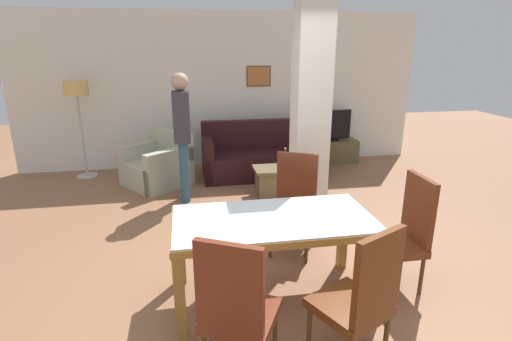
{
  "coord_description": "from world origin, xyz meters",
  "views": [
    {
      "loc": [
        -0.67,
        -2.98,
        2.15
      ],
      "look_at": [
        0.0,
        0.84,
        0.92
      ],
      "focal_mm": 28.0,
      "sensor_mm": 36.0,
      "label": 1
    }
  ],
  "objects_px": {
    "dining_chair_far_right": "(294,202)",
    "armchair": "(159,167)",
    "dining_chair_near_left": "(236,306)",
    "bottle": "(285,159)",
    "coffee_table": "(277,181)",
    "tv_stand": "(328,151)",
    "tv_screen": "(329,126)",
    "dining_chair_near_right": "(361,296)",
    "dining_table": "(273,235)",
    "standing_person": "(182,128)",
    "dining_chair_head_right": "(404,231)",
    "floor_lamp": "(77,97)",
    "sofa": "(261,157)"
  },
  "relations": [
    {
      "from": "dining_chair_far_right",
      "to": "coffee_table",
      "type": "bearing_deg",
      "value": -70.38
    },
    {
      "from": "standing_person",
      "to": "coffee_table",
      "type": "bearing_deg",
      "value": 90.0
    },
    {
      "from": "standing_person",
      "to": "bottle",
      "type": "bearing_deg",
      "value": 92.72
    },
    {
      "from": "sofa",
      "to": "floor_lamp",
      "type": "xyz_separation_m",
      "value": [
        -2.93,
        0.41,
        1.04
      ]
    },
    {
      "from": "dining_table",
      "to": "tv_screen",
      "type": "xyz_separation_m",
      "value": [
        1.94,
        3.98,
        0.09
      ]
    },
    {
      "from": "coffee_table",
      "to": "tv_screen",
      "type": "distance_m",
      "value": 2.06
    },
    {
      "from": "coffee_table",
      "to": "tv_stand",
      "type": "xyz_separation_m",
      "value": [
        1.33,
        1.51,
        -0.0
      ]
    },
    {
      "from": "bottle",
      "to": "tv_screen",
      "type": "relative_size",
      "value": 0.33
    },
    {
      "from": "sofa",
      "to": "tv_screen",
      "type": "distance_m",
      "value": 1.53
    },
    {
      "from": "dining_chair_far_right",
      "to": "standing_person",
      "type": "relative_size",
      "value": 0.59
    },
    {
      "from": "coffee_table",
      "to": "tv_stand",
      "type": "height_order",
      "value": "tv_stand"
    },
    {
      "from": "dining_table",
      "to": "dining_chair_near_left",
      "type": "height_order",
      "value": "dining_chair_near_left"
    },
    {
      "from": "tv_stand",
      "to": "tv_screen",
      "type": "distance_m",
      "value": 0.49
    },
    {
      "from": "armchair",
      "to": "standing_person",
      "type": "distance_m",
      "value": 1.14
    },
    {
      "from": "dining_chair_near_left",
      "to": "floor_lamp",
      "type": "distance_m",
      "value": 5.13
    },
    {
      "from": "tv_stand",
      "to": "tv_screen",
      "type": "height_order",
      "value": "tv_screen"
    },
    {
      "from": "bottle",
      "to": "dining_chair_head_right",
      "type": "bearing_deg",
      "value": -79.43
    },
    {
      "from": "dining_table",
      "to": "tv_stand",
      "type": "relative_size",
      "value": 1.54
    },
    {
      "from": "dining_table",
      "to": "tv_stand",
      "type": "xyz_separation_m",
      "value": [
        1.94,
        3.98,
        -0.4
      ]
    },
    {
      "from": "armchair",
      "to": "dining_chair_near_left",
      "type": "bearing_deg",
      "value": 151.68
    },
    {
      "from": "dining_chair_near_right",
      "to": "tv_stand",
      "type": "height_order",
      "value": "dining_chair_near_right"
    },
    {
      "from": "coffee_table",
      "to": "bottle",
      "type": "distance_m",
      "value": 0.34
    },
    {
      "from": "dining_chair_far_right",
      "to": "bottle",
      "type": "height_order",
      "value": "dining_chair_far_right"
    },
    {
      "from": "dining_chair_far_right",
      "to": "armchair",
      "type": "height_order",
      "value": "dining_chair_far_right"
    },
    {
      "from": "coffee_table",
      "to": "bottle",
      "type": "bearing_deg",
      "value": 26.9
    },
    {
      "from": "dining_table",
      "to": "dining_chair_head_right",
      "type": "bearing_deg",
      "value": 0.0
    },
    {
      "from": "dining_chair_near_right",
      "to": "armchair",
      "type": "xyz_separation_m",
      "value": [
        -1.56,
        4.1,
        -0.26
      ]
    },
    {
      "from": "tv_screen",
      "to": "standing_person",
      "type": "distance_m",
      "value": 3.07
    },
    {
      "from": "dining_chair_near_left",
      "to": "sofa",
      "type": "relative_size",
      "value": 0.53
    },
    {
      "from": "floor_lamp",
      "to": "dining_chair_near_left",
      "type": "bearing_deg",
      "value": -67.29
    },
    {
      "from": "dining_chair_near_right",
      "to": "armchair",
      "type": "relative_size",
      "value": 0.88
    },
    {
      "from": "dining_chair_head_right",
      "to": "floor_lamp",
      "type": "height_order",
      "value": "floor_lamp"
    },
    {
      "from": "dining_chair_near_left",
      "to": "dining_chair_near_right",
      "type": "bearing_deg",
      "value": 24.97
    },
    {
      "from": "coffee_table",
      "to": "bottle",
      "type": "xyz_separation_m",
      "value": [
        0.13,
        0.07,
        0.31
      ]
    },
    {
      "from": "dining_table",
      "to": "coffee_table",
      "type": "relative_size",
      "value": 2.44
    },
    {
      "from": "bottle",
      "to": "coffee_table",
      "type": "bearing_deg",
      "value": -153.1
    },
    {
      "from": "dining_table",
      "to": "tv_screen",
      "type": "height_order",
      "value": "tv_screen"
    },
    {
      "from": "dining_chair_far_right",
      "to": "tv_stand",
      "type": "bearing_deg",
      "value": -89.58
    },
    {
      "from": "dining_chair_head_right",
      "to": "tv_screen",
      "type": "bearing_deg",
      "value": -10.32
    },
    {
      "from": "dining_chair_near_left",
      "to": "standing_person",
      "type": "height_order",
      "value": "standing_person"
    },
    {
      "from": "floor_lamp",
      "to": "standing_person",
      "type": "distance_m",
      "value": 2.15
    },
    {
      "from": "dining_chair_near_left",
      "to": "bottle",
      "type": "height_order",
      "value": "dining_chair_near_left"
    },
    {
      "from": "bottle",
      "to": "floor_lamp",
      "type": "relative_size",
      "value": 0.17
    },
    {
      "from": "dining_chair_near_right",
      "to": "dining_chair_near_left",
      "type": "xyz_separation_m",
      "value": [
        -0.84,
        0.03,
        0.0
      ]
    },
    {
      "from": "floor_lamp",
      "to": "tv_screen",
      "type": "bearing_deg",
      "value": 1.52
    },
    {
      "from": "dining_chair_far_right",
      "to": "floor_lamp",
      "type": "relative_size",
      "value": 0.66
    },
    {
      "from": "dining_chair_near_right",
      "to": "tv_screen",
      "type": "relative_size",
      "value": 1.24
    },
    {
      "from": "dining_chair_head_right",
      "to": "floor_lamp",
      "type": "bearing_deg",
      "value": 42.9
    },
    {
      "from": "standing_person",
      "to": "dining_chair_near_right",
      "type": "bearing_deg",
      "value": 20.59
    },
    {
      "from": "dining_table",
      "to": "tv_screen",
      "type": "distance_m",
      "value": 4.42
    }
  ]
}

